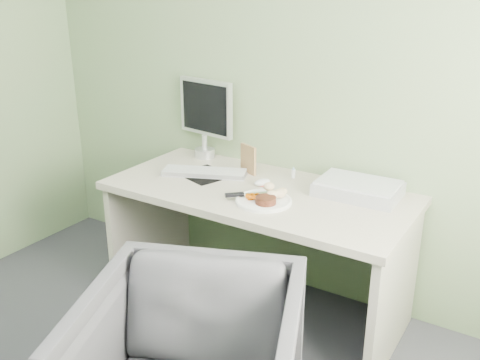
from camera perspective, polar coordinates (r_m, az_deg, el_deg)
The scene contains 14 objects.
wall_back at distance 2.96m, azimuth 5.81°, elevation 12.57°, with size 3.50×3.50×0.00m, color #6E8B61.
desk at distance 2.87m, azimuth 1.89°, elevation -4.39°, with size 1.60×0.75×0.73m.
plate at distance 2.63m, azimuth 2.55°, elevation -2.25°, with size 0.28×0.28×0.01m, color white.
steak at distance 2.58m, azimuth 2.76°, elevation -2.17°, with size 0.10×0.10×0.03m, color black.
potato_pile at distance 2.65m, azimuth 3.83°, elevation -1.19°, with size 0.12×0.09×0.06m, color tan.
carrot_heap at distance 2.63m, azimuth 1.46°, elevation -1.57°, with size 0.07×0.06×0.04m, color #D85B04.
steak_knife at distance 2.66m, azimuth 0.25°, elevation -1.53°, with size 0.19×0.19×0.02m.
mousepad at distance 3.00m, azimuth -3.80°, elevation 0.58°, with size 0.26×0.23×0.00m, color black.
keyboard at distance 3.00m, azimuth -3.83°, elevation 0.87°, with size 0.46×0.14×0.02m, color white.
computer_mouse at distance 2.84m, azimuth 2.38°, elevation -0.24°, with size 0.05×0.10×0.03m, color white.
photo_frame at distance 3.00m, azimuth 0.89°, elevation 2.23°, with size 0.13×0.02×0.16m, color olive.
eyedrop_bottle at distance 2.96m, azimuth 5.72°, elevation 0.78°, with size 0.02×0.02×0.06m.
scanner at distance 2.77m, azimuth 12.49°, elevation -0.97°, with size 0.41×0.27×0.06m, color #A2A4A9.
monitor at distance 3.25m, azimuth -3.70°, elevation 7.04°, with size 0.40×0.13×0.48m.
Camera 1 is at (1.29, -0.63, 1.76)m, focal length 40.00 mm.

